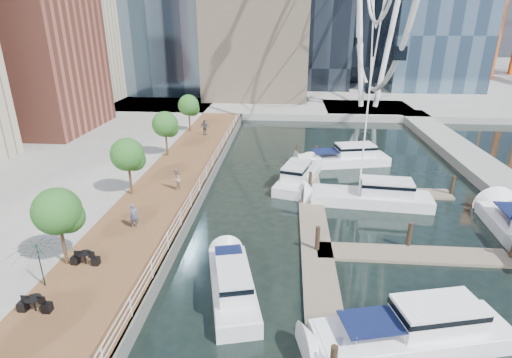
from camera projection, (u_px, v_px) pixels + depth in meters
name	position (u px, v px, depth m)	size (l,w,h in m)	color
ground	(262.00, 341.00, 18.53)	(520.00, 520.00, 0.00)	black
boardwalk	(165.00, 195.00, 32.94)	(6.00, 60.00, 1.00)	brown
seawall	(201.00, 196.00, 32.72)	(0.25, 60.00, 1.00)	#595954
land_far	(286.00, 73.00, 113.05)	(200.00, 114.00, 1.00)	gray
breakwater	(501.00, 183.00, 35.44)	(4.00, 60.00, 1.00)	gray
pier	(368.00, 110.00, 65.59)	(14.00, 12.00, 1.00)	gray
railing	(199.00, 185.00, 32.35)	(0.10, 60.00, 1.05)	white
floating_docks	(389.00, 233.00, 27.03)	(16.00, 34.00, 2.60)	#6D6051
street_trees	(127.00, 155.00, 30.81)	(2.60, 42.60, 4.60)	#3F2B1C
cafe_tables	(15.00, 336.00, 16.94)	(2.50, 13.70, 0.74)	black
yacht_foreground	(410.00, 344.00, 18.33)	(2.66, 9.92, 2.15)	white
pedestrian_near	(134.00, 216.00, 26.46)	(0.61, 0.40, 1.68)	#545771
pedestrian_mid	(176.00, 179.00, 32.46)	(0.88, 0.69, 1.81)	gray
pedestrian_far	(205.00, 127.00, 48.37)	(1.14, 0.48, 1.95)	#383E47
moored_yachts	(382.00, 220.00, 29.86)	(22.85, 39.03, 11.50)	silver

